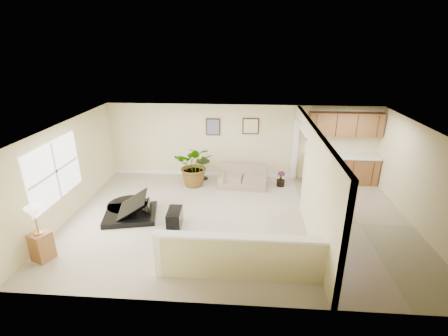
# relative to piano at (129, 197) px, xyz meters

# --- Properties ---
(floor) EXTENTS (9.00, 9.00, 0.00)m
(floor) POSITION_rel_piano_xyz_m (2.91, -0.05, -0.53)
(floor) COLOR tan
(floor) RESTS_ON ground
(back_wall) EXTENTS (9.00, 0.04, 2.50)m
(back_wall) POSITION_rel_piano_xyz_m (2.91, 2.95, 0.72)
(back_wall) COLOR beige
(back_wall) RESTS_ON floor
(front_wall) EXTENTS (9.00, 0.04, 2.50)m
(front_wall) POSITION_rel_piano_xyz_m (2.91, -3.05, 0.72)
(front_wall) COLOR beige
(front_wall) RESTS_ON floor
(left_wall) EXTENTS (0.04, 6.00, 2.50)m
(left_wall) POSITION_rel_piano_xyz_m (-1.59, -0.05, 0.72)
(left_wall) COLOR beige
(left_wall) RESTS_ON floor
(right_wall) EXTENTS (0.04, 6.00, 2.50)m
(right_wall) POSITION_rel_piano_xyz_m (7.41, -0.05, 0.72)
(right_wall) COLOR beige
(right_wall) RESTS_ON floor
(ceiling) EXTENTS (9.00, 6.00, 0.04)m
(ceiling) POSITION_rel_piano_xyz_m (2.91, -0.05, 1.97)
(ceiling) COLOR silver
(ceiling) RESTS_ON back_wall
(kitchen_vinyl) EXTENTS (2.70, 6.00, 0.01)m
(kitchen_vinyl) POSITION_rel_piano_xyz_m (6.06, -0.05, -0.53)
(kitchen_vinyl) COLOR tan
(kitchen_vinyl) RESTS_ON floor
(interior_partition) EXTENTS (0.18, 5.99, 2.50)m
(interior_partition) POSITION_rel_piano_xyz_m (4.71, 0.20, 0.69)
(interior_partition) COLOR beige
(interior_partition) RESTS_ON floor
(pony_half_wall) EXTENTS (3.42, 0.22, 1.00)m
(pony_half_wall) POSITION_rel_piano_xyz_m (2.99, -2.35, -0.01)
(pony_half_wall) COLOR beige
(pony_half_wall) RESTS_ON floor
(left_window) EXTENTS (0.05, 2.15, 1.45)m
(left_window) POSITION_rel_piano_xyz_m (-1.58, -0.55, 0.92)
(left_window) COLOR white
(left_window) RESTS_ON left_wall
(wall_art_left) EXTENTS (0.48, 0.04, 0.58)m
(wall_art_left) POSITION_rel_piano_xyz_m (1.96, 2.92, 1.22)
(wall_art_left) COLOR #362013
(wall_art_left) RESTS_ON back_wall
(wall_mirror) EXTENTS (0.55, 0.04, 0.55)m
(wall_mirror) POSITION_rel_piano_xyz_m (3.21, 2.92, 1.27)
(wall_mirror) COLOR #362013
(wall_mirror) RESTS_ON back_wall
(kitchen_cabinets) EXTENTS (2.36, 0.65, 2.33)m
(kitchen_cabinets) POSITION_rel_piano_xyz_m (6.10, 2.68, 0.34)
(kitchen_cabinets) COLOR #945C30
(kitchen_cabinets) RESTS_ON floor
(piano) EXTENTS (1.76, 1.78, 1.27)m
(piano) POSITION_rel_piano_xyz_m (0.00, 0.00, 0.00)
(piano) COLOR black
(piano) RESTS_ON floor
(piano_bench) EXTENTS (0.38, 0.69, 0.45)m
(piano_bench) POSITION_rel_piano_xyz_m (1.32, -0.50, -0.31)
(piano_bench) COLOR black
(piano_bench) RESTS_ON floor
(loveseat) EXTENTS (1.57, 0.95, 0.87)m
(loveseat) POSITION_rel_piano_xyz_m (2.99, 2.16, -0.20)
(loveseat) COLOR tan
(loveseat) RESTS_ON floor
(accent_table) EXTENTS (0.45, 0.45, 0.65)m
(accent_table) POSITION_rel_piano_xyz_m (1.64, 2.60, -0.11)
(accent_table) COLOR black
(accent_table) RESTS_ON floor
(palm_plant) EXTENTS (1.29, 1.13, 1.38)m
(palm_plant) POSITION_rel_piano_xyz_m (1.46, 2.07, 0.15)
(palm_plant) COLOR black
(palm_plant) RESTS_ON floor
(small_plant) EXTENTS (0.31, 0.31, 0.50)m
(small_plant) POSITION_rel_piano_xyz_m (4.23, 2.19, -0.32)
(small_plant) COLOR black
(small_plant) RESTS_ON floor
(lamp_stand) EXTENTS (0.49, 0.49, 1.26)m
(lamp_stand) POSITION_rel_piano_xyz_m (-1.23, -2.02, 0.00)
(lamp_stand) COLOR #945C30
(lamp_stand) RESTS_ON floor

